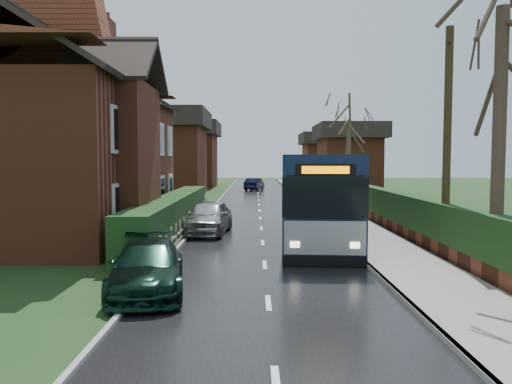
{
  "coord_description": "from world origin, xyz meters",
  "views": [
    {
      "loc": [
        -0.3,
        -16.89,
        3.21
      ],
      "look_at": [
        -0.25,
        4.54,
        1.8
      ],
      "focal_mm": 35.0,
      "sensor_mm": 36.0,
      "label": 1
    }
  ],
  "objects_px": {
    "brick_house": "(60,132)",
    "bus": "(317,198)",
    "car_silver": "(208,217)",
    "bus_stop_sign": "(338,185)",
    "car_green": "(147,267)",
    "telegraph_pole": "(447,143)"
  },
  "relations": [
    {
      "from": "telegraph_pole",
      "to": "car_silver",
      "type": "bearing_deg",
      "value": 168.04
    },
    {
      "from": "car_silver",
      "to": "bus_stop_sign",
      "type": "height_order",
      "value": "bus_stop_sign"
    },
    {
      "from": "bus",
      "to": "car_silver",
      "type": "bearing_deg",
      "value": 166.69
    },
    {
      "from": "brick_house",
      "to": "bus_stop_sign",
      "type": "height_order",
      "value": "brick_house"
    },
    {
      "from": "bus",
      "to": "telegraph_pole",
      "type": "relative_size",
      "value": 1.52
    },
    {
      "from": "bus",
      "to": "telegraph_pole",
      "type": "xyz_separation_m",
      "value": [
        3.6,
        -4.1,
        2.06
      ]
    },
    {
      "from": "bus",
      "to": "telegraph_pole",
      "type": "height_order",
      "value": "telegraph_pole"
    },
    {
      "from": "bus",
      "to": "car_green",
      "type": "bearing_deg",
      "value": -117.75
    },
    {
      "from": "bus_stop_sign",
      "to": "telegraph_pole",
      "type": "relative_size",
      "value": 0.42
    },
    {
      "from": "bus",
      "to": "bus_stop_sign",
      "type": "bearing_deg",
      "value": 69.47
    },
    {
      "from": "bus",
      "to": "bus_stop_sign",
      "type": "distance_m",
      "value": 3.15
    },
    {
      "from": "car_green",
      "to": "bus",
      "type": "bearing_deg",
      "value": 49.05
    },
    {
      "from": "brick_house",
      "to": "bus_stop_sign",
      "type": "xyz_separation_m",
      "value": [
        12.26,
        1.11,
        -2.36
      ]
    },
    {
      "from": "car_green",
      "to": "bus_stop_sign",
      "type": "relative_size",
      "value": 1.37
    },
    {
      "from": "bus_stop_sign",
      "to": "car_silver",
      "type": "bearing_deg",
      "value": -150.72
    },
    {
      "from": "brick_house",
      "to": "bus_stop_sign",
      "type": "distance_m",
      "value": 12.53
    },
    {
      "from": "bus_stop_sign",
      "to": "telegraph_pole",
      "type": "height_order",
      "value": "telegraph_pole"
    },
    {
      "from": "car_silver",
      "to": "telegraph_pole",
      "type": "bearing_deg",
      "value": -28.94
    },
    {
      "from": "car_silver",
      "to": "telegraph_pole",
      "type": "relative_size",
      "value": 0.58
    },
    {
      "from": "brick_house",
      "to": "car_silver",
      "type": "distance_m",
      "value": 7.4
    },
    {
      "from": "car_silver",
      "to": "telegraph_pole",
      "type": "distance_m",
      "value": 10.28
    },
    {
      "from": "brick_house",
      "to": "bus",
      "type": "relative_size",
      "value": 1.3
    }
  ]
}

